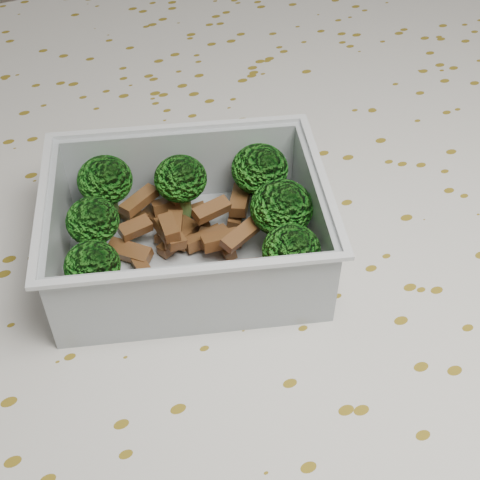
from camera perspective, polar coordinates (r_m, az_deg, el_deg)
name	(u,v)px	position (r m, az deg, el deg)	size (l,w,h in m)	color
dining_table	(236,351)	(0.53, -0.32, -9.43)	(1.40, 0.90, 0.75)	brown
tablecloth	(236,310)	(0.49, -0.35, -5.96)	(1.46, 0.96, 0.19)	silver
lunch_container	(188,236)	(0.45, -4.43, 0.31)	(0.22, 0.19, 0.06)	silver
broccoli_florets	(198,207)	(0.45, -3.57, 2.83)	(0.17, 0.15, 0.05)	#608C3F
meat_pile	(185,227)	(0.47, -4.73, 1.14)	(0.11, 0.09, 0.03)	brown
sausage	(200,282)	(0.43, -3.48, -3.62)	(0.16, 0.07, 0.02)	#C94A21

